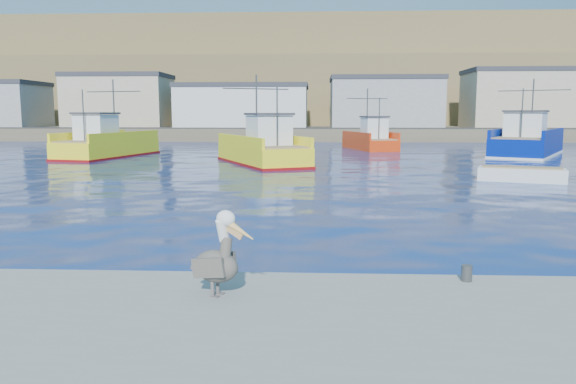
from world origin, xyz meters
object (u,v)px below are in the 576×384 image
Objects in this scene: trawler_yellow_a at (106,145)px; skiff_mid at (521,176)px; boat_orange at (371,139)px; trawler_blue at (527,143)px; trawler_yellow_b at (263,150)px; pelican at (218,259)px.

skiff_mid is (28.17, -15.41, -0.72)m from trawler_yellow_a.
boat_orange is 26.73m from skiff_mid.
skiff_mid is at bearing -110.93° from trawler_blue.
skiff_mid is (-7.28, -19.05, -0.79)m from trawler_blue.
trawler_blue is (21.96, 9.47, 0.09)m from trawler_yellow_b.
trawler_blue is 20.41m from skiff_mid.
pelican reaches higher than skiff_mid.
pelican is (-12.63, -21.00, 0.83)m from skiff_mid.
trawler_yellow_a is 39.59m from pelican.
trawler_yellow_b is at bearing 93.83° from pelican.
skiff_mid is 3.10× the size of pelican.
trawler_blue reaches higher than trawler_yellow_a.
trawler_yellow_a is at bearing -174.14° from trawler_blue.
trawler_yellow_b is 0.86× the size of trawler_blue.
boat_orange is at bearing 60.85° from trawler_yellow_b.
trawler_blue reaches higher than pelican.
trawler_blue is 2.77× the size of skiff_mid.
trawler_yellow_a is at bearing 156.63° from trawler_yellow_b.
trawler_yellow_b is at bearing 146.87° from skiff_mid.
trawler_yellow_b is 1.28× the size of boat_orange.
trawler_blue is at bearing 63.56° from pelican.
trawler_yellow_a is at bearing 151.32° from skiff_mid.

